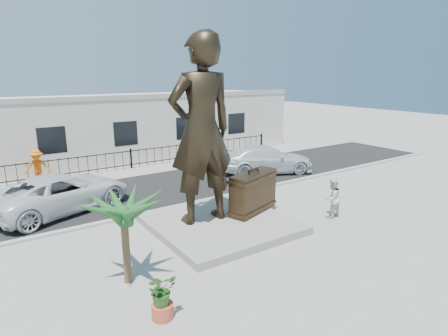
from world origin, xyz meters
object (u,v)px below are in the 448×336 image
(suitcase, at_px, (253,192))
(car_white, at_px, (61,192))
(statue, at_px, (201,131))
(tourist, at_px, (332,198))

(suitcase, xyz_separation_m, car_white, (-6.57, 5.56, -0.30))
(statue, bearing_deg, suitcase, 172.36)
(suitcase, height_order, tourist, suitcase)
(suitcase, height_order, car_white, suitcase)
(tourist, bearing_deg, statue, -26.85)
(statue, distance_m, car_white, 7.37)
(suitcase, relative_size, car_white, 0.40)
(tourist, relative_size, car_white, 0.28)
(statue, distance_m, suitcase, 3.60)
(statue, xyz_separation_m, tourist, (5.11, -2.26, -3.07))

